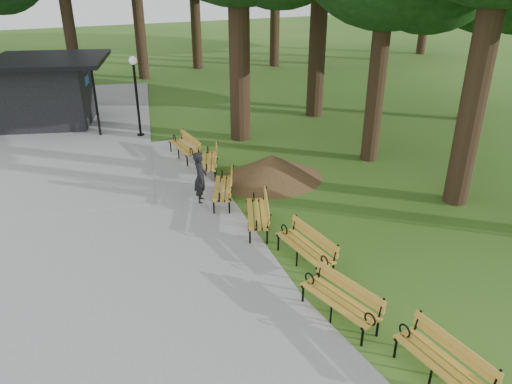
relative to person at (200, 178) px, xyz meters
name	(u,v)px	position (x,y,z in m)	size (l,w,h in m)	color
ground	(306,292)	(0.89, -5.15, -0.80)	(100.00, 100.00, 0.00)	#2F5919
path	(103,259)	(-3.11, -2.15, -0.77)	(12.00, 38.00, 0.06)	gray
person	(200,178)	(0.00, 0.00, 0.00)	(0.58, 0.38, 1.60)	black
kiosk	(46,92)	(-3.97, 9.93, 0.64)	(4.60, 4.00, 2.88)	black
lamp_post	(135,80)	(-0.61, 6.75, 1.52)	(0.32, 0.32, 3.24)	black
dirt_mound	(272,168)	(2.62, 0.73, -0.37)	(2.92, 2.92, 0.86)	#47301C
bench_1	(441,363)	(1.82, -8.29, -0.36)	(1.90, 0.64, 0.88)	#BD8D2B
bench_2	(339,301)	(1.08, -6.18, -0.36)	(1.90, 0.64, 0.88)	#BD8D2B
bench_3	(305,248)	(1.36, -4.12, -0.36)	(1.90, 0.64, 0.88)	#BD8D2B
bench_4	(257,214)	(0.95, -2.12, -0.36)	(1.90, 0.64, 0.88)	#BD8D2B
bench_5	(223,188)	(0.61, -0.23, -0.36)	(1.90, 0.64, 0.88)	#BD8D2B
bench_6	(209,161)	(0.87, 2.01, -0.36)	(1.90, 0.64, 0.88)	#BD8D2B
bench_7	(184,147)	(0.43, 3.65, -0.36)	(1.90, 0.64, 0.88)	#BD8D2B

